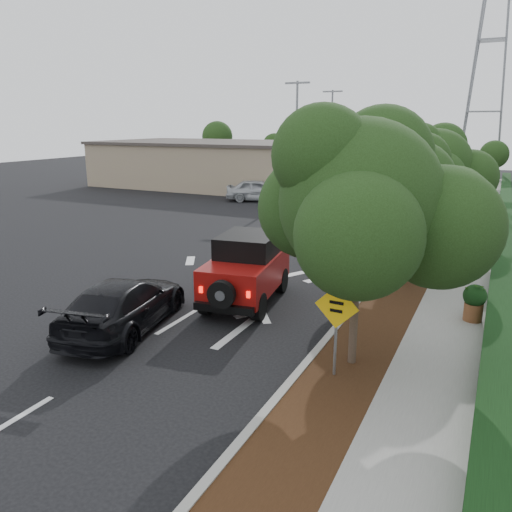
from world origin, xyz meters
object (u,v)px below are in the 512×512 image
Objects in this scene: black_suv_oncoming at (124,304)px; red_jeep at (248,268)px; silver_suv_ahead at (335,224)px; speed_hump_sign at (336,318)px.

red_jeep is at bearing -132.32° from black_suv_oncoming.
silver_suv_ahead is 14.62m from black_suv_oncoming.
black_suv_oncoming is at bearing -129.00° from red_jeep.
speed_hump_sign is (4.63, -14.72, 0.84)m from silver_suv_ahead.
silver_suv_ahead is at bearing 110.57° from speed_hump_sign.
speed_hump_sign is (4.31, -3.97, 0.40)m from red_jeep.
silver_suv_ahead is (-0.32, 10.75, -0.44)m from red_jeep.
speed_hump_sign reaches higher than red_jeep.
red_jeep is 2.06× the size of speed_hump_sign.
speed_hump_sign is at bearing 165.99° from black_suv_oncoming.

